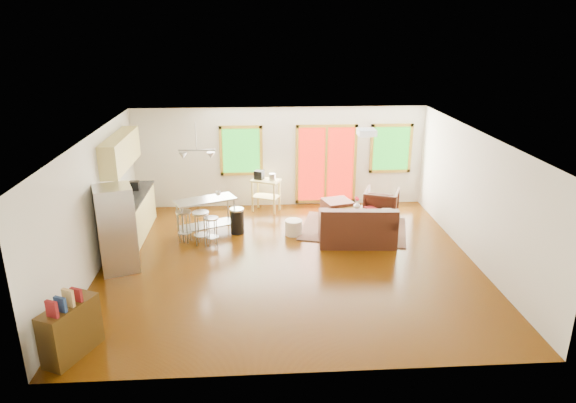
{
  "coord_description": "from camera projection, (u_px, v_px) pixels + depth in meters",
  "views": [
    {
      "loc": [
        -0.63,
        -9.42,
        4.6
      ],
      "look_at": [
        0.0,
        0.3,
        1.2
      ],
      "focal_mm": 32.0,
      "sensor_mm": 36.0,
      "label": 1
    }
  ],
  "objects": [
    {
      "name": "refrigerator",
      "position": [
        117.0,
        229.0,
        9.86
      ],
      "size": [
        0.86,
        0.85,
        1.71
      ],
      "rotation": [
        0.0,
        0.0,
        0.34
      ],
      "color": "#B7BABC",
      "rests_on": "floor"
    },
    {
      "name": "left_wall",
      "position": [
        92.0,
        206.0,
        9.77
      ],
      "size": [
        0.02,
        7.0,
        2.6
      ],
      "primitive_type": "cube",
      "color": "silver",
      "rests_on": "ground"
    },
    {
      "name": "cup",
      "position": [
        218.0,
        193.0,
        11.45
      ],
      "size": [
        0.13,
        0.1,
        0.12
      ],
      "primitive_type": "imported",
      "rotation": [
        0.0,
        0.0,
        0.02
      ],
      "color": "white",
      "rests_on": "island"
    },
    {
      "name": "cabinets",
      "position": [
        129.0,
        196.0,
        11.51
      ],
      "size": [
        0.64,
        2.24,
        2.3
      ],
      "color": "#CCBA64",
      "rests_on": "floor"
    },
    {
      "name": "pouf",
      "position": [
        293.0,
        227.0,
        11.73
      ],
      "size": [
        0.47,
        0.47,
        0.35
      ],
      "primitive_type": "cylinder",
      "rotation": [
        0.0,
        0.0,
        0.21
      ],
      "color": "silver",
      "rests_on": "floor"
    },
    {
      "name": "ottoman",
      "position": [
        337.0,
        209.0,
        12.79
      ],
      "size": [
        0.8,
        0.8,
        0.43
      ],
      "primitive_type": "cube",
      "rotation": [
        0.0,
        0.0,
        0.28
      ],
      "color": "black",
      "rests_on": "floor"
    },
    {
      "name": "bar_stool_b",
      "position": [
        201.0,
        220.0,
        11.07
      ],
      "size": [
        0.41,
        0.41,
        0.76
      ],
      "rotation": [
        0.0,
        0.0,
        -0.17
      ],
      "color": "#B7BABC",
      "rests_on": "floor"
    },
    {
      "name": "loveseat",
      "position": [
        357.0,
        228.0,
        11.22
      ],
      "size": [
        1.71,
        1.06,
        0.88
      ],
      "rotation": [
        0.0,
        0.0,
        -0.08
      ],
      "color": "black",
      "rests_on": "floor"
    },
    {
      "name": "pendant_light",
      "position": [
        197.0,
        155.0,
        11.1
      ],
      "size": [
        0.8,
        0.18,
        0.79
      ],
      "color": "gray",
      "rests_on": "ceiling"
    },
    {
      "name": "bar_stool_c",
      "position": [
        212.0,
        225.0,
        11.06
      ],
      "size": [
        0.39,
        0.39,
        0.65
      ],
      "rotation": [
        0.0,
        0.0,
        0.35
      ],
      "color": "#B7BABC",
      "rests_on": "floor"
    },
    {
      "name": "back_wall",
      "position": [
        280.0,
        157.0,
        13.31
      ],
      "size": [
        7.5,
        0.02,
        2.6
      ],
      "primitive_type": "cube",
      "color": "silver",
      "rests_on": "ground"
    },
    {
      "name": "book",
      "position": [
        367.0,
        203.0,
        12.14
      ],
      "size": [
        0.22,
        0.11,
        0.31
      ],
      "primitive_type": "imported",
      "rotation": [
        0.0,
        0.0,
        0.37
      ],
      "color": "maroon",
      "rests_on": "coffee_table"
    },
    {
      "name": "rug",
      "position": [
        354.0,
        229.0,
        12.08
      ],
      "size": [
        2.81,
        2.42,
        0.02
      ],
      "primitive_type": "cube",
      "rotation": [
        0.0,
        0.0,
        -0.26
      ],
      "color": "#4B583A",
      "rests_on": "floor"
    },
    {
      "name": "coffee_table",
      "position": [
        357.0,
        211.0,
        12.35
      ],
      "size": [
        0.93,
        0.59,
        0.36
      ],
      "rotation": [
        0.0,
        0.0,
        0.05
      ],
      "color": "#39260B",
      "rests_on": "floor"
    },
    {
      "name": "bar_stool_a",
      "position": [
        184.0,
        219.0,
        11.23
      ],
      "size": [
        0.41,
        0.41,
        0.72
      ],
      "rotation": [
        0.0,
        0.0,
        -0.25
      ],
      "color": "#B7BABC",
      "rests_on": "floor"
    },
    {
      "name": "front_wall",
      "position": [
        307.0,
        290.0,
        6.69
      ],
      "size": [
        7.5,
        0.02,
        2.6
      ],
      "primitive_type": "cube",
      "color": "silver",
      "rests_on": "ground"
    },
    {
      "name": "kitchen_cart",
      "position": [
        265.0,
        184.0,
        13.02
      ],
      "size": [
        0.82,
        0.69,
        1.06
      ],
      "rotation": [
        0.0,
        0.0,
        -0.42
      ],
      "color": "#CCBA64",
      "rests_on": "floor"
    },
    {
      "name": "island",
      "position": [
        206.0,
        210.0,
        11.61
      ],
      "size": [
        1.45,
        1.04,
        0.85
      ],
      "rotation": [
        0.0,
        0.0,
        0.42
      ],
      "color": "#B7BABC",
      "rests_on": "floor"
    },
    {
      "name": "right_wall",
      "position": [
        477.0,
        198.0,
        10.23
      ],
      "size": [
        0.02,
        7.0,
        2.6
      ],
      "primitive_type": "cube",
      "color": "silver",
      "rests_on": "ground"
    },
    {
      "name": "bookshelf",
      "position": [
        71.0,
        329.0,
        7.39
      ],
      "size": [
        0.7,
        0.98,
        1.08
      ],
      "rotation": [
        0.0,
        0.0,
        -0.43
      ],
      "color": "#39260B",
      "rests_on": "floor"
    },
    {
      "name": "window_right",
      "position": [
        391.0,
        148.0,
        13.37
      ],
      "size": [
        1.1,
        0.05,
        1.3
      ],
      "color": "#155E13",
      "rests_on": "back_wall"
    },
    {
      "name": "ceiling",
      "position": [
        289.0,
        136.0,
        9.57
      ],
      "size": [
        7.5,
        7.0,
        0.02
      ],
      "primitive_type": "cube",
      "color": "white",
      "rests_on": "ground"
    },
    {
      "name": "window_left",
      "position": [
        241.0,
        151.0,
        13.13
      ],
      "size": [
        1.1,
        0.05,
        1.3
      ],
      "color": "#155E13",
      "rests_on": "back_wall"
    },
    {
      "name": "vase",
      "position": [
        357.0,
        204.0,
        12.22
      ],
      "size": [
        0.23,
        0.23,
        0.3
      ],
      "rotation": [
        0.0,
        0.0,
        0.42
      ],
      "color": "silver",
      "rests_on": "coffee_table"
    },
    {
      "name": "french_doors",
      "position": [
        326.0,
        164.0,
        13.4
      ],
      "size": [
        1.6,
        0.05,
        2.1
      ],
      "color": "red",
      "rests_on": "back_wall"
    },
    {
      "name": "armchair",
      "position": [
        381.0,
        202.0,
        12.66
      ],
      "size": [
        1.01,
        0.98,
        0.82
      ],
      "primitive_type": "imported",
      "rotation": [
        0.0,
        0.0,
        2.77
      ],
      "color": "black",
      "rests_on": "floor"
    },
    {
      "name": "floor",
      "position": [
        289.0,
        262.0,
        10.43
      ],
      "size": [
        7.5,
        7.0,
        0.02
      ],
      "primitive_type": "cube",
      "color": "#391C02",
      "rests_on": "ground"
    },
    {
      "name": "ceiling_flush",
      "position": [
        367.0,
        132.0,
        10.26
      ],
      "size": [
        0.35,
        0.35,
        0.12
      ],
      "primitive_type": "cube",
      "color": "white",
      "rests_on": "ceiling"
    },
    {
      "name": "trash_can",
      "position": [
        237.0,
        221.0,
        11.77
      ],
      "size": [
        0.34,
        0.34,
        0.6
      ],
      "rotation": [
        0.0,
        0.0,
        -0.06
      ],
      "color": "black",
      "rests_on": "floor"
    }
  ]
}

